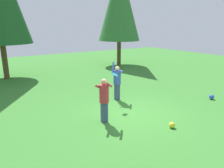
% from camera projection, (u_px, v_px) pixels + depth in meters
% --- Properties ---
extents(ground_plane, '(40.00, 40.00, 0.00)m').
position_uv_depth(ground_plane, '(130.00, 114.00, 8.54)').
color(ground_plane, '#387A2D').
extents(person_thrower, '(0.67, 0.67, 1.79)m').
position_uv_depth(person_thrower, '(117.00, 80.00, 9.96)').
color(person_thrower, '#38476B').
rests_on(person_thrower, ground_plane).
extents(person_catcher, '(0.73, 0.73, 1.62)m').
position_uv_depth(person_catcher, '(104.00, 97.00, 7.60)').
color(person_catcher, '#38476B').
rests_on(person_catcher, ground_plane).
extents(frisbee, '(0.36, 0.37, 0.15)m').
position_uv_depth(frisbee, '(115.00, 75.00, 9.00)').
color(frisbee, '#2393D1').
extents(ball_yellow, '(0.21, 0.21, 0.21)m').
position_uv_depth(ball_yellow, '(172.00, 125.00, 7.36)').
color(ball_yellow, yellow).
rests_on(ball_yellow, ground_plane).
extents(ball_blue, '(0.24, 0.24, 0.24)m').
position_uv_depth(ball_blue, '(212.00, 97.00, 10.22)').
color(ball_blue, blue).
rests_on(ball_blue, ground_plane).
extents(tree_far_right, '(3.56, 3.56, 8.50)m').
position_uv_depth(tree_far_right, '(119.00, 2.00, 17.79)').
color(tree_far_right, brown).
rests_on(tree_far_right, ground_plane).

